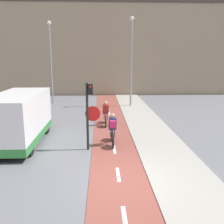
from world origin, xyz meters
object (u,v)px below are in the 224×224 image
object	(u,v)px
cyclist_near	(113,130)
cyclist_far	(106,114)
traffic_light_pole	(89,109)
street_lamp_sidewalk	(131,53)
street_lamp_far	(51,54)
van	(19,119)

from	to	relation	value
cyclist_near	cyclist_far	bearing A→B (deg)	94.17
traffic_light_pole	street_lamp_sidewalk	world-z (taller)	street_lamp_sidewalk
street_lamp_far	cyclist_near	bearing A→B (deg)	-66.64
traffic_light_pole	cyclist_near	bearing A→B (deg)	30.14
traffic_light_pole	street_lamp_far	bearing A→B (deg)	107.94
street_lamp_far	cyclist_near	world-z (taller)	street_lamp_far
street_lamp_sidewalk	cyclist_far	xyz separation A→B (m)	(-2.25, -6.15, -3.77)
street_lamp_far	cyclist_far	distance (m)	9.96
traffic_light_pole	van	xyz separation A→B (m)	(-3.40, 1.02, -0.68)
traffic_light_pole	cyclist_far	world-z (taller)	traffic_light_pole
cyclist_near	van	xyz separation A→B (m)	(-4.45, 0.42, 0.47)
cyclist_near	street_lamp_far	bearing A→B (deg)	113.36
traffic_light_pole	street_lamp_sidewalk	xyz separation A→B (m)	(3.04, 10.31, 2.57)
street_lamp_sidewalk	cyclist_near	world-z (taller)	street_lamp_sidewalk
cyclist_near	van	world-z (taller)	van
street_lamp_far	street_lamp_sidewalk	size ratio (longest dim) A/B	0.98
street_lamp_far	van	bearing A→B (deg)	-87.28
street_lamp_sidewalk	cyclist_far	distance (m)	7.55
street_lamp_sidewalk	traffic_light_pole	bearing A→B (deg)	-106.44
traffic_light_pole	cyclist_far	size ratio (longest dim) A/B	1.80
van	traffic_light_pole	bearing A→B (deg)	-16.77
cyclist_far	street_lamp_sidewalk	bearing A→B (deg)	69.86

